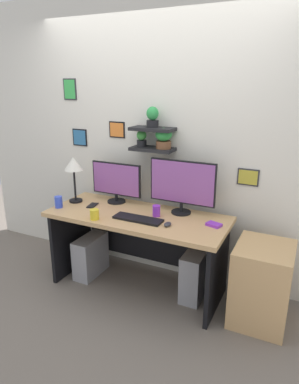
{
  "coord_description": "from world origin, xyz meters",
  "views": [
    {
      "loc": [
        1.37,
        -2.57,
        1.9
      ],
      "look_at": [
        0.1,
        0.05,
        0.96
      ],
      "focal_mm": 32.25,
      "sensor_mm": 36.0,
      "label": 1
    }
  ],
  "objects_px": {
    "keyboard": "(138,219)",
    "water_cup": "(59,202)",
    "desk": "(140,233)",
    "computer_tower_left": "(91,256)",
    "coffee_mug": "(95,214)",
    "desk_lamp": "(74,167)",
    "monitor_right": "(182,185)",
    "monitor_left": "(116,181)",
    "pen_cup": "(156,211)",
    "scissors_tray": "(214,225)",
    "computer_tower_right": "(195,274)",
    "computer_mouse": "(168,224)",
    "drawer_cabinet": "(261,284)",
    "cell_phone": "(92,205)"
  },
  "relations": [
    {
      "from": "coffee_mug",
      "to": "computer_tower_right",
      "type": "xyz_separation_m",
      "value": [
        0.82,
        0.36,
        -0.57
      ]
    },
    {
      "from": "pen_cup",
      "to": "computer_tower_right",
      "type": "distance_m",
      "value": 0.69
    },
    {
      "from": "computer_tower_left",
      "to": "computer_tower_right",
      "type": "bearing_deg",
      "value": 5.52
    },
    {
      "from": "computer_mouse",
      "to": "computer_tower_right",
      "type": "relative_size",
      "value": 0.2
    },
    {
      "from": "desk",
      "to": "desk_lamp",
      "type": "distance_m",
      "value": 0.92
    },
    {
      "from": "computer_tower_left",
      "to": "computer_tower_right",
      "type": "xyz_separation_m",
      "value": [
        1.08,
        0.1,
        0.02
      ]
    },
    {
      "from": "drawer_cabinet",
      "to": "computer_tower_right",
      "type": "height_order",
      "value": "drawer_cabinet"
    },
    {
      "from": "cell_phone",
      "to": "drawer_cabinet",
      "type": "bearing_deg",
      "value": -10.41
    },
    {
      "from": "scissors_tray",
      "to": "computer_tower_right",
      "type": "bearing_deg",
      "value": 161.72
    },
    {
      "from": "monitor_left",
      "to": "computer_tower_left",
      "type": "xyz_separation_m",
      "value": [
        -0.2,
        -0.22,
        -0.76
      ]
    },
    {
      "from": "monitor_right",
      "to": "scissors_tray",
      "type": "distance_m",
      "value": 0.47
    },
    {
      "from": "drawer_cabinet",
      "to": "desk_lamp",
      "type": "bearing_deg",
      "value": 179.1
    },
    {
      "from": "drawer_cabinet",
      "to": "water_cup",
      "type": "bearing_deg",
      "value": -174.59
    },
    {
      "from": "desk_lamp",
      "to": "computer_tower_right",
      "type": "height_order",
      "value": "desk_lamp"
    },
    {
      "from": "monitor_left",
      "to": "water_cup",
      "type": "bearing_deg",
      "value": -137.64
    },
    {
      "from": "monitor_left",
      "to": "scissors_tray",
      "type": "distance_m",
      "value": 1.07
    },
    {
      "from": "cell_phone",
      "to": "scissors_tray",
      "type": "xyz_separation_m",
      "value": [
        1.19,
        0.04,
        0.01
      ]
    },
    {
      "from": "monitor_left",
      "to": "water_cup",
      "type": "relative_size",
      "value": 4.81
    },
    {
      "from": "desk_lamp",
      "to": "cell_phone",
      "type": "bearing_deg",
      "value": -8.49
    },
    {
      "from": "scissors_tray",
      "to": "computer_tower_right",
      "type": "relative_size",
      "value": 0.27
    },
    {
      "from": "desk",
      "to": "water_cup",
      "type": "distance_m",
      "value": 0.83
    },
    {
      "from": "desk",
      "to": "computer_tower_left",
      "type": "distance_m",
      "value": 0.64
    },
    {
      "from": "desk",
      "to": "monitor_right",
      "type": "relative_size",
      "value": 2.69
    },
    {
      "from": "keyboard",
      "to": "cell_phone",
      "type": "bearing_deg",
      "value": 167.7
    },
    {
      "from": "desk_lamp",
      "to": "keyboard",
      "type": "bearing_deg",
      "value": -11.23
    },
    {
      "from": "coffee_mug",
      "to": "water_cup",
      "type": "xyz_separation_m",
      "value": [
        -0.48,
        0.1,
        0.01
      ]
    },
    {
      "from": "monitor_left",
      "to": "pen_cup",
      "type": "height_order",
      "value": "monitor_left"
    },
    {
      "from": "computer_mouse",
      "to": "computer_tower_right",
      "type": "bearing_deg",
      "value": 48.98
    },
    {
      "from": "desk_lamp",
      "to": "computer_mouse",
      "type": "bearing_deg",
      "value": -8.73
    },
    {
      "from": "desk",
      "to": "drawer_cabinet",
      "type": "xyz_separation_m",
      "value": [
        1.13,
        -0.04,
        -0.21
      ]
    },
    {
      "from": "computer_tower_right",
      "to": "computer_mouse",
      "type": "bearing_deg",
      "value": -131.02
    },
    {
      "from": "monitor_left",
      "to": "coffee_mug",
      "type": "distance_m",
      "value": 0.51
    },
    {
      "from": "desk",
      "to": "computer_tower_left",
      "type": "bearing_deg",
      "value": -173.9
    },
    {
      "from": "drawer_cabinet",
      "to": "keyboard",
      "type": "bearing_deg",
      "value": -173.19
    },
    {
      "from": "desk",
      "to": "computer_tower_left",
      "type": "xyz_separation_m",
      "value": [
        -0.54,
        -0.06,
        -0.34
      ]
    },
    {
      "from": "monitor_right",
      "to": "coffee_mug",
      "type": "xyz_separation_m",
      "value": [
        -0.63,
        -0.48,
        -0.22
      ]
    },
    {
      "from": "coffee_mug",
      "to": "desk",
      "type": "bearing_deg",
      "value": 47.97
    },
    {
      "from": "scissors_tray",
      "to": "water_cup",
      "type": "bearing_deg",
      "value": -171.71
    },
    {
      "from": "coffee_mug",
      "to": "scissors_tray",
      "type": "height_order",
      "value": "coffee_mug"
    },
    {
      "from": "pen_cup",
      "to": "cell_phone",
      "type": "bearing_deg",
      "value": -177.38
    },
    {
      "from": "pen_cup",
      "to": "computer_tower_right",
      "type": "xyz_separation_m",
      "value": [
        0.37,
        0.06,
        -0.58
      ]
    },
    {
      "from": "desk",
      "to": "cell_phone",
      "type": "bearing_deg",
      "value": -175.05
    },
    {
      "from": "computer_mouse",
      "to": "cell_phone",
      "type": "height_order",
      "value": "computer_mouse"
    },
    {
      "from": "keyboard",
      "to": "water_cup",
      "type": "xyz_separation_m",
      "value": [
        -0.83,
        -0.05,
        0.05
      ]
    },
    {
      "from": "computer_mouse",
      "to": "monitor_right",
      "type": "bearing_deg",
      "value": 90.71
    },
    {
      "from": "coffee_mug",
      "to": "drawer_cabinet",
      "type": "bearing_deg",
      "value": 11.07
    },
    {
      "from": "computer_mouse",
      "to": "coffee_mug",
      "type": "relative_size",
      "value": 1.0
    },
    {
      "from": "keyboard",
      "to": "pen_cup",
      "type": "distance_m",
      "value": 0.19
    },
    {
      "from": "computer_tower_left",
      "to": "desk_lamp",
      "type": "bearing_deg",
      "value": 164.74
    },
    {
      "from": "desk_lamp",
      "to": "water_cup",
      "type": "relative_size",
      "value": 4.12
    }
  ]
}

